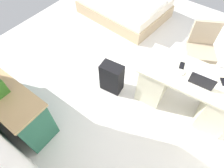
{
  "coord_description": "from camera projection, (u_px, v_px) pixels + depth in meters",
  "views": [
    {
      "loc": [
        -1.15,
        2.22,
        2.78
      ],
      "look_at": [
        -0.19,
        0.93,
        0.6
      ],
      "focal_mm": 30.63,
      "sensor_mm": 36.0,
      "label": 1
    }
  ],
  "objects": [
    {
      "name": "suitcase_black",
      "position": [
        112.0,
        78.0,
        3.18
      ],
      "size": [
        0.39,
        0.26,
        0.56
      ],
      "primitive_type": "cube",
      "rotation": [
        0.0,
        0.0,
        0.13
      ],
      "color": "black",
      "rests_on": "ground_plane"
    },
    {
      "name": "credenza",
      "position": [
        1.0,
        97.0,
        2.81
      ],
      "size": [
        1.8,
        0.48,
        0.79
      ],
      "color": "#28664C",
      "rests_on": "ground_plane"
    },
    {
      "name": "desk",
      "position": [
        186.0,
        91.0,
        2.89
      ],
      "size": [
        1.49,
        0.79,
        0.75
      ],
      "color": "beige",
      "rests_on": "ground_plane"
    },
    {
      "name": "cell_phone_by_mouse",
      "position": [
        182.0,
        65.0,
        2.71
      ],
      "size": [
        0.1,
        0.15,
        0.01
      ],
      "primitive_type": "cube",
      "rotation": [
        0.0,
        0.0,
        0.24
      ],
      "color": "black",
      "rests_on": "desk"
    },
    {
      "name": "ground_plane",
      "position": [
        133.0,
        67.0,
        3.7
      ],
      "size": [
        5.74,
        5.74,
        0.0
      ],
      "primitive_type": "plane",
      "color": "silver"
    },
    {
      "name": "office_chair",
      "position": [
        199.0,
        51.0,
        3.36
      ],
      "size": [
        0.63,
        0.63,
        0.94
      ],
      "color": "black",
      "rests_on": "ground_plane"
    },
    {
      "name": "bed",
      "position": [
        125.0,
        5.0,
        4.53
      ],
      "size": [
        2.0,
        1.54,
        0.58
      ],
      "color": "tan",
      "rests_on": "ground_plane"
    },
    {
      "name": "cell_phone_near_laptop",
      "position": [
        224.0,
        82.0,
        2.53
      ],
      "size": [
        0.13,
        0.15,
        0.01
      ],
      "primitive_type": "cube",
      "rotation": [
        0.0,
        0.0,
        0.6
      ],
      "color": "black",
      "rests_on": "desk"
    },
    {
      "name": "computer_mouse",
      "position": [
        182.0,
        73.0,
        2.61
      ],
      "size": [
        0.07,
        0.11,
        0.03
      ],
      "primitive_type": "ellipsoid",
      "rotation": [
        0.0,
        0.0,
        0.09
      ],
      "color": "white",
      "rests_on": "desk"
    },
    {
      "name": "laptop",
      "position": [
        201.0,
        81.0,
        2.48
      ],
      "size": [
        0.33,
        0.25,
        0.21
      ],
      "color": "silver",
      "rests_on": "desk"
    }
  ]
}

